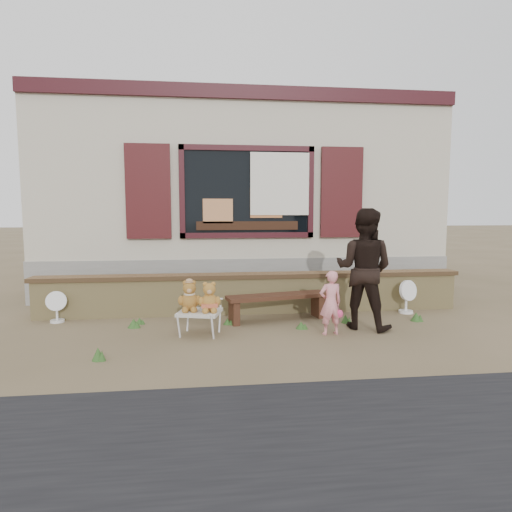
{
  "coord_description": "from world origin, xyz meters",
  "views": [
    {
      "loc": [
        -0.79,
        -6.01,
        1.71
      ],
      "look_at": [
        0.0,
        0.6,
        1.0
      ],
      "focal_mm": 30.0,
      "sensor_mm": 36.0,
      "label": 1
    }
  ],
  "objects": [
    {
      "name": "ground",
      "position": [
        0.0,
        0.0,
        0.0
      ],
      "size": [
        80.0,
        80.0,
        0.0
      ],
      "primitive_type": "plane",
      "color": "brown",
      "rests_on": "ground"
    },
    {
      "name": "shopfront",
      "position": [
        0.0,
        4.49,
        2.0
      ],
      "size": [
        8.04,
        5.13,
        4.0
      ],
      "color": "#BAAC97",
      "rests_on": "ground"
    },
    {
      "name": "brick_wall",
      "position": [
        0.0,
        1.0,
        0.34
      ],
      "size": [
        7.1,
        0.36,
        0.67
      ],
      "color": "tan",
      "rests_on": "ground"
    },
    {
      "name": "bench",
      "position": [
        0.32,
        0.45,
        0.3
      ],
      "size": [
        1.64,
        0.66,
        0.41
      ],
      "rotation": [
        0.0,
        0.0,
        0.21
      ],
      "color": "#371F13",
      "rests_on": "ground"
    },
    {
      "name": "folding_chair",
      "position": [
        -0.88,
        -0.2,
        0.31
      ],
      "size": [
        0.66,
        0.61,
        0.34
      ],
      "rotation": [
        0.0,
        0.0,
        -0.26
      ],
      "color": "beige",
      "rests_on": "ground"
    },
    {
      "name": "teddy_bear_left",
      "position": [
        -1.01,
        -0.17,
        0.55
      ],
      "size": [
        0.37,
        0.34,
        0.43
      ],
      "primitive_type": null,
      "rotation": [
        0.0,
        0.0,
        -0.26
      ],
      "color": "brown",
      "rests_on": "folding_chair"
    },
    {
      "name": "teddy_bear_right",
      "position": [
        -0.74,
        -0.24,
        0.55
      ],
      "size": [
        0.36,
        0.33,
        0.42
      ],
      "primitive_type": null,
      "rotation": [
        0.0,
        0.0,
        -0.26
      ],
      "color": "olive",
      "rests_on": "folding_chair"
    },
    {
      "name": "child",
      "position": [
        0.92,
        -0.4,
        0.45
      ],
      "size": [
        0.35,
        0.25,
        0.89
      ],
      "primitive_type": "imported",
      "rotation": [
        0.0,
        0.0,
        3.26
      ],
      "color": "pink",
      "rests_on": "ground"
    },
    {
      "name": "adult",
      "position": [
        1.49,
        -0.12,
        0.87
      ],
      "size": [
        1.07,
        1.03,
        1.74
      ],
      "primitive_type": "imported",
      "rotation": [
        0.0,
        0.0,
        2.52
      ],
      "color": "black",
      "rests_on": "ground"
    },
    {
      "name": "fan_left",
      "position": [
        -3.07,
        0.73,
        0.24
      ],
      "size": [
        0.31,
        0.21,
        0.49
      ],
      "rotation": [
        0.0,
        0.0,
        0.21
      ],
      "color": "white",
      "rests_on": "ground"
    },
    {
      "name": "fan_right",
      "position": [
        2.54,
        0.67,
        0.28
      ],
      "size": [
        0.36,
        0.24,
        0.56
      ],
      "rotation": [
        0.0,
        0.0,
        0.36
      ],
      "color": "white",
      "rests_on": "ground"
    },
    {
      "name": "grass_tufts",
      "position": [
        -0.16,
        -0.02,
        0.06
      ],
      "size": [
        4.64,
        1.69,
        0.15
      ],
      "color": "#315823",
      "rests_on": "ground"
    }
  ]
}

